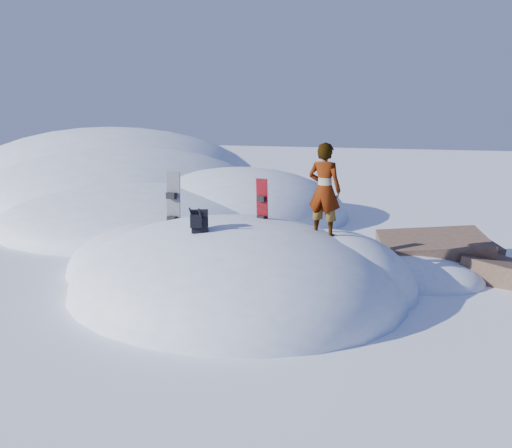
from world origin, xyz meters
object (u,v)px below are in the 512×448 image
at_px(backpack, 199,221).
at_px(person, 324,190).
at_px(snowboard_dark, 173,210).
at_px(snowboard_red, 262,211).

xyz_separation_m(backpack, person, (1.95, 1.49, 0.50)).
bearing_deg(snowboard_dark, person, 2.48).
height_order(snowboard_red, backpack, snowboard_red).
height_order(backpack, person, person).
bearing_deg(snowboard_dark, backpack, -44.20).
height_order(snowboard_dark, person, person).
relative_size(snowboard_red, person, 0.74).
distance_m(snowboard_dark, person, 3.36).
bearing_deg(person, snowboard_red, 10.78).
relative_size(snowboard_dark, person, 0.94).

